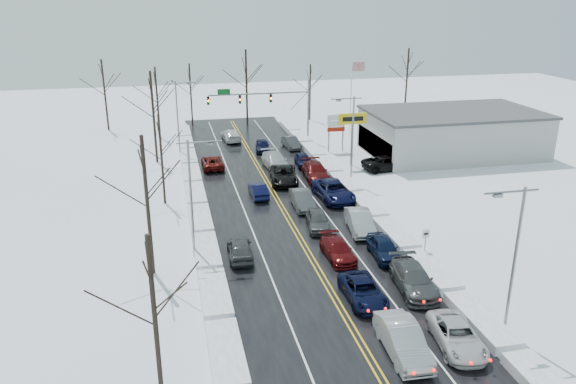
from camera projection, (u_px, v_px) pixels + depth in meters
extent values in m
plane|color=white|center=(293.00, 226.00, 47.54)|extent=(160.00, 160.00, 0.00)
cube|color=black|center=(288.00, 218.00, 49.37)|extent=(14.00, 84.00, 0.01)
cube|color=white|center=(201.00, 225.00, 47.83)|extent=(1.84, 72.00, 0.64)
cube|color=white|center=(369.00, 211.00, 50.92)|extent=(1.84, 72.00, 0.64)
cylinder|color=slate|center=(308.00, 111.00, 73.66)|extent=(0.24, 0.24, 8.00)
cylinder|color=slate|center=(259.00, 94.00, 71.50)|extent=(13.00, 0.18, 0.18)
cylinder|color=slate|center=(299.00, 101.00, 72.95)|extent=(2.33, 0.10, 2.33)
cube|color=#0C591E|center=(224.00, 92.00, 70.45)|extent=(1.60, 0.08, 0.70)
cube|color=black|center=(271.00, 98.00, 72.02)|extent=(0.32, 0.25, 1.05)
sphere|color=#3F0705|center=(271.00, 96.00, 71.77)|extent=(0.20, 0.20, 0.20)
sphere|color=orange|center=(271.00, 98.00, 71.87)|extent=(0.22, 0.22, 0.22)
sphere|color=black|center=(271.00, 101.00, 71.98)|extent=(0.20, 0.20, 0.20)
cube|color=black|center=(240.00, 99.00, 71.21)|extent=(0.32, 0.25, 1.05)
sphere|color=#3F0705|center=(240.00, 97.00, 70.96)|extent=(0.20, 0.20, 0.20)
sphere|color=orange|center=(240.00, 100.00, 71.06)|extent=(0.22, 0.22, 0.22)
sphere|color=black|center=(240.00, 102.00, 71.16)|extent=(0.20, 0.20, 0.20)
cube|color=black|center=(208.00, 101.00, 70.39)|extent=(0.32, 0.25, 1.05)
sphere|color=#3F0705|center=(208.00, 99.00, 70.15)|extent=(0.20, 0.20, 0.20)
sphere|color=orange|center=(208.00, 101.00, 70.25)|extent=(0.22, 0.22, 0.22)
sphere|color=black|center=(208.00, 103.00, 70.35)|extent=(0.20, 0.20, 0.20)
cylinder|color=slate|center=(352.00, 141.00, 63.44)|extent=(0.20, 0.20, 5.60)
cube|color=yellow|center=(353.00, 119.00, 62.56)|extent=(3.20, 0.30, 1.20)
cube|color=black|center=(353.00, 119.00, 62.41)|extent=(2.40, 0.04, 0.50)
cylinder|color=slate|center=(329.00, 136.00, 69.04)|extent=(0.16, 0.16, 4.00)
cylinder|color=slate|center=(343.00, 135.00, 69.41)|extent=(0.16, 0.16, 4.00)
cube|color=white|center=(336.00, 117.00, 68.45)|extent=(2.20, 0.22, 0.70)
cube|color=white|center=(336.00, 124.00, 68.72)|extent=(2.20, 0.22, 0.70)
cube|color=#9F1D0C|center=(336.00, 129.00, 68.96)|extent=(2.20, 0.22, 0.50)
cylinder|color=slate|center=(425.00, 245.00, 41.48)|extent=(0.08, 0.08, 2.20)
cube|color=white|center=(426.00, 234.00, 41.18)|extent=(0.55, 0.05, 0.70)
cube|color=black|center=(426.00, 234.00, 41.14)|extent=(0.35, 0.02, 0.15)
cylinder|color=silver|center=(351.00, 99.00, 76.49)|extent=(0.14, 0.14, 10.00)
cube|color=#A2A19D|center=(452.00, 134.00, 68.13)|extent=(20.00, 12.00, 5.00)
cube|color=#262628|center=(374.00, 145.00, 66.41)|extent=(0.10, 11.00, 2.80)
cube|color=#3F3F42|center=(454.00, 112.00, 67.23)|extent=(20.40, 12.40, 0.30)
cylinder|color=slate|center=(514.00, 263.00, 31.20)|extent=(0.18, 0.18, 9.00)
cylinder|color=slate|center=(512.00, 192.00, 29.59)|extent=(3.20, 0.12, 0.12)
cube|color=slate|center=(498.00, 196.00, 29.48)|extent=(0.50, 0.25, 0.18)
cylinder|color=slate|center=(352.00, 141.00, 56.94)|extent=(0.18, 0.18, 9.00)
cylinder|color=slate|center=(346.00, 99.00, 55.33)|extent=(3.20, 0.12, 0.12)
cube|color=slate|center=(339.00, 101.00, 55.22)|extent=(0.50, 0.25, 0.18)
cylinder|color=slate|center=(191.00, 200.00, 40.62)|extent=(0.18, 0.18, 9.00)
cylinder|color=slate|center=(199.00, 142.00, 39.33)|extent=(3.20, 0.12, 0.12)
cube|color=slate|center=(211.00, 144.00, 39.54)|extent=(0.50, 0.25, 0.18)
cylinder|color=slate|center=(178.00, 119.00, 66.36)|extent=(0.18, 0.18, 9.00)
cylinder|color=slate|center=(182.00, 83.00, 65.07)|extent=(3.20, 0.12, 0.12)
cube|color=slate|center=(189.00, 84.00, 65.29)|extent=(0.50, 0.25, 0.18)
cylinder|color=#2D231C|center=(156.00, 325.00, 25.40)|extent=(0.24, 0.24, 9.00)
cylinder|color=#2D231C|center=(148.00, 207.00, 38.00)|extent=(0.27, 0.27, 10.00)
cylinder|color=#2D231C|center=(162.00, 160.00, 51.33)|extent=(0.23, 0.23, 8.50)
cylinder|color=#2D231C|center=(154.00, 118.00, 63.72)|extent=(0.28, 0.28, 10.50)
cylinder|color=#2D231C|center=(158.00, 103.00, 75.00)|extent=(0.25, 0.25, 9.50)
cylinder|color=#2D231C|center=(105.00, 95.00, 78.97)|extent=(0.27, 0.27, 10.00)
cylinder|color=#2D231C|center=(191.00, 94.00, 82.50)|extent=(0.24, 0.24, 9.00)
cylinder|color=#2D231C|center=(247.00, 88.00, 81.95)|extent=(0.29, 0.29, 11.00)
cylinder|color=#2D231C|center=(310.00, 92.00, 85.78)|extent=(0.23, 0.23, 8.50)
cylinder|color=#2D231C|center=(407.00, 82.00, 89.16)|extent=(0.28, 0.28, 10.50)
imported|color=#AAADB3|center=(402.00, 353.00, 30.85)|extent=(2.05, 5.28, 1.71)
imported|color=black|center=(363.00, 300.00, 36.17)|extent=(2.31, 4.90, 1.35)
imported|color=#4F0A0C|center=(337.00, 258.00, 41.88)|extent=(1.98, 4.64, 1.33)
imported|color=#414346|center=(318.00, 228.00, 47.14)|extent=(2.36, 4.60, 1.50)
imported|color=#434749|center=(302.00, 207.00, 51.71)|extent=(1.74, 4.76, 1.56)
imported|color=black|center=(284.00, 182.00, 58.52)|extent=(3.47, 6.18, 1.63)
imported|color=#ACB0B5|center=(276.00, 168.00, 63.18)|extent=(2.77, 5.95, 1.68)
imported|color=black|center=(262.00, 151.00, 69.93)|extent=(2.25, 4.40, 1.44)
imported|color=silver|center=(456.00, 346.00, 31.46)|extent=(2.91, 5.19, 1.37)
imported|color=#414446|center=(413.00, 290.00, 37.42)|extent=(2.83, 5.72, 1.60)
imported|color=black|center=(383.00, 257.00, 42.03)|extent=(2.09, 4.58, 1.52)
imported|color=#A2A5A9|center=(359.00, 231.00, 46.67)|extent=(2.39, 5.26, 1.67)
imported|color=black|center=(333.00, 199.00, 53.78)|extent=(3.15, 6.31, 1.72)
imported|color=#46090A|center=(315.00, 179.00, 59.61)|extent=(2.68, 5.86, 1.66)
imported|color=black|center=(303.00, 166.00, 64.12)|extent=(1.90, 4.18, 1.39)
imported|color=#383B3D|center=(291.00, 148.00, 71.36)|extent=(1.89, 4.43, 1.42)
imported|color=black|center=(258.00, 197.00, 54.34)|extent=(1.51, 4.20, 1.38)
imported|color=#530D0B|center=(213.00, 168.00, 63.30)|extent=(2.31, 4.98, 1.38)
imported|color=silver|center=(231.00, 141.00, 74.90)|extent=(2.49, 5.33, 1.51)
imported|color=#3A3C3E|center=(240.00, 258.00, 41.92)|extent=(1.97, 4.49, 1.50)
imported|color=black|center=(387.00, 170.00, 62.61)|extent=(5.90, 2.95, 1.61)
imported|color=#3A3C3F|center=(401.00, 159.00, 66.48)|extent=(2.46, 5.07, 1.42)
imported|color=black|center=(374.00, 151.00, 69.88)|extent=(2.05, 4.15, 1.36)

